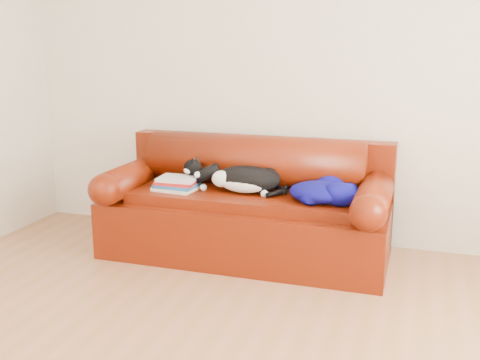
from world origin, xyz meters
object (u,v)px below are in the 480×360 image
object	(u,v)px
sofa_base	(246,224)
book_stack	(177,184)
cat	(246,180)
blanket	(323,191)

from	to	relation	value
sofa_base	book_stack	distance (m)	0.60
cat	blanket	distance (m)	0.58
cat	blanket	xyz separation A→B (m)	(0.57, -0.05, -0.03)
sofa_base	book_stack	world-z (taller)	book_stack
cat	book_stack	bearing A→B (deg)	177.76
sofa_base	book_stack	bearing A→B (deg)	-165.11
sofa_base	book_stack	size ratio (longest dim) A/B	6.39
sofa_base	cat	xyz separation A→B (m)	(0.01, -0.05, 0.36)
cat	blanket	bearing A→B (deg)	-16.39
cat	blanket	world-z (taller)	cat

